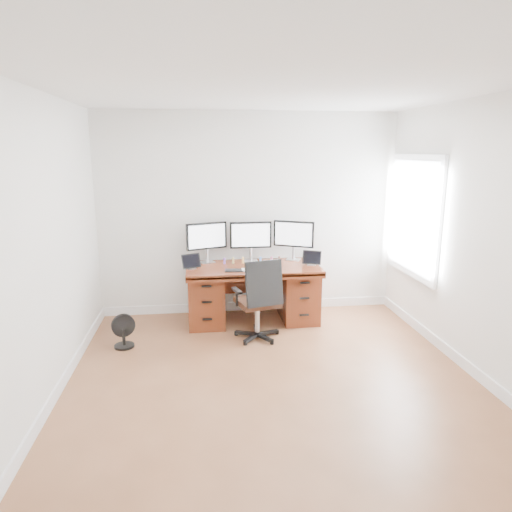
{
  "coord_description": "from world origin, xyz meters",
  "views": [
    {
      "loc": [
        -0.67,
        -3.82,
        2.19
      ],
      "look_at": [
        0.0,
        1.5,
        0.95
      ],
      "focal_mm": 32.0,
      "sensor_mm": 36.0,
      "label": 1
    }
  ],
  "objects": [
    {
      "name": "back_wall",
      "position": [
        0.0,
        2.25,
        1.35
      ],
      "size": [
        4.0,
        0.1,
        2.7
      ],
      "primitive_type": "cube",
      "color": "white",
      "rests_on": "ground"
    },
    {
      "name": "desk",
      "position": [
        0.0,
        1.83,
        0.4
      ],
      "size": [
        1.7,
        0.8,
        0.75
      ],
      "color": "#5B2412",
      "rests_on": "ground"
    },
    {
      "name": "right_wall",
      "position": [
        2.0,
        0.11,
        1.35
      ],
      "size": [
        0.1,
        4.5,
        2.7
      ],
      "color": "white",
      "rests_on": "ground"
    },
    {
      "name": "monitor_right",
      "position": [
        0.58,
        2.07,
        1.09
      ],
      "size": [
        0.51,
        0.28,
        0.53
      ],
      "rotation": [
        0.0,
        0.0,
        -0.47
      ],
      "color": "silver",
      "rests_on": "desk"
    },
    {
      "name": "tablet_right",
      "position": [
        0.76,
        1.75,
        0.84
      ],
      "size": [
        0.25,
        0.16,
        0.19
      ],
      "rotation": [
        0.0,
        0.0,
        -0.41
      ],
      "color": "silver",
      "rests_on": "desk"
    },
    {
      "name": "trackpad",
      "position": [
        0.18,
        1.63,
        0.76
      ],
      "size": [
        0.16,
        0.16,
        0.01
      ],
      "primitive_type": "cube",
      "rotation": [
        0.0,
        0.0,
        0.14
      ],
      "color": "silver",
      "rests_on": "desk"
    },
    {
      "name": "monitor_center",
      "position": [
        0.0,
        2.07,
        1.09
      ],
      "size": [
        0.55,
        0.14,
        0.53
      ],
      "rotation": [
        0.0,
        0.0,
        0.0
      ],
      "color": "silver",
      "rests_on": "desk"
    },
    {
      "name": "figurine_yellow",
      "position": [
        -0.24,
        1.95,
        0.8
      ],
      "size": [
        0.03,
        0.03,
        0.09
      ],
      "color": "tan",
      "rests_on": "desk"
    },
    {
      "name": "tablet_left",
      "position": [
        -0.78,
        1.75,
        0.84
      ],
      "size": [
        0.25,
        0.16,
        0.19
      ],
      "rotation": [
        0.0,
        0.0,
        0.4
      ],
      "color": "silver",
      "rests_on": "desk"
    },
    {
      "name": "figurine_pink",
      "position": [
        0.26,
        1.95,
        0.8
      ],
      "size": [
        0.03,
        0.03,
        0.09
      ],
      "color": "#D6689E",
      "rests_on": "desk"
    },
    {
      "name": "figurine_blue",
      "position": [
        0.11,
        1.95,
        0.8
      ],
      "size": [
        0.03,
        0.03,
        0.09
      ],
      "color": "#4F83E2",
      "rests_on": "desk"
    },
    {
      "name": "office_chair",
      "position": [
        -0.0,
        1.21,
        0.33
      ],
      "size": [
        0.64,
        0.64,
        0.99
      ],
      "rotation": [
        0.0,
        0.0,
        0.26
      ],
      "color": "black",
      "rests_on": "ground"
    },
    {
      "name": "figurine_purple",
      "position": [
        -0.36,
        1.95,
        0.8
      ],
      "size": [
        0.03,
        0.03,
        0.09
      ],
      "color": "#9B5ACE",
      "rests_on": "desk"
    },
    {
      "name": "keyboard",
      "position": [
        -0.01,
        1.59,
        0.76
      ],
      "size": [
        0.31,
        0.14,
        0.01
      ],
      "primitive_type": "cube",
      "rotation": [
        0.0,
        0.0,
        -0.01
      ],
      "color": "white",
      "rests_on": "desk"
    },
    {
      "name": "phone",
      "position": [
        -0.03,
        1.79,
        0.76
      ],
      "size": [
        0.14,
        0.09,
        0.01
      ],
      "primitive_type": "cube",
      "rotation": [
        0.0,
        0.0,
        0.2
      ],
      "color": "black",
      "rests_on": "desk"
    },
    {
      "name": "figurine_brown",
      "position": [
        0.37,
        1.95,
        0.8
      ],
      "size": [
        0.03,
        0.03,
        0.09
      ],
      "color": "#8C584A",
      "rests_on": "desk"
    },
    {
      "name": "ground",
      "position": [
        0.0,
        0.0,
        0.0
      ],
      "size": [
        4.5,
        4.5,
        0.0
      ],
      "primitive_type": "plane",
      "color": "brown",
      "rests_on": "ground"
    },
    {
      "name": "drawing_tablet",
      "position": [
        -0.26,
        1.59,
        0.76
      ],
      "size": [
        0.24,
        0.17,
        0.01
      ],
      "primitive_type": "cube",
      "rotation": [
        0.0,
        0.0,
        -0.1
      ],
      "color": "black",
      "rests_on": "desk"
    },
    {
      "name": "figurine_orange",
      "position": [
        -0.12,
        1.95,
        0.8
      ],
      "size": [
        0.03,
        0.03,
        0.09
      ],
      "color": "#FFC460",
      "rests_on": "desk"
    },
    {
      "name": "monitor_left",
      "position": [
        -0.58,
        2.07,
        1.09
      ],
      "size": [
        0.53,
        0.22,
        0.53
      ],
      "rotation": [
        0.0,
        0.0,
        0.34
      ],
      "color": "silver",
      "rests_on": "desk"
    },
    {
      "name": "floor_fan",
      "position": [
        -1.56,
        1.17,
        0.19
      ],
      "size": [
        0.27,
        0.23,
        0.39
      ],
      "rotation": [
        0.0,
        0.0,
        0.34
      ],
      "color": "black",
      "rests_on": "ground"
    }
  ]
}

